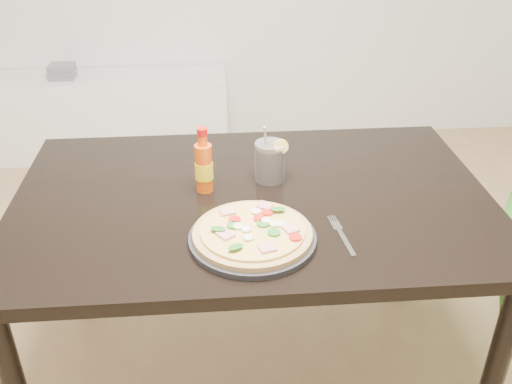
{
  "coord_description": "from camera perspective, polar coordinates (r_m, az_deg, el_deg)",
  "views": [
    {
      "loc": [
        -0.19,
        -1.26,
        1.6
      ],
      "look_at": [
        -0.08,
        0.07,
        0.83
      ],
      "focal_mm": 40.0,
      "sensor_mm": 36.0,
      "label": 1
    }
  ],
  "objects": [
    {
      "name": "cola_cup",
      "position": [
        1.74,
        1.41,
        2.99
      ],
      "size": [
        0.1,
        0.09,
        0.18
      ],
      "rotation": [
        0.0,
        0.0,
        -0.02
      ],
      "color": "black",
      "rests_on": "dining_table"
    },
    {
      "name": "pizza",
      "position": [
        1.47,
        -0.32,
        -4.01
      ],
      "size": [
        0.31,
        0.31,
        0.03
      ],
      "color": "tan",
      "rests_on": "plate"
    },
    {
      "name": "dining_table",
      "position": [
        1.72,
        -0.33,
        -2.7
      ],
      "size": [
        1.4,
        0.9,
        0.75
      ],
      "color": "black",
      "rests_on": "ground"
    },
    {
      "name": "plate",
      "position": [
        1.48,
        -0.35,
        -4.66
      ],
      "size": [
        0.33,
        0.33,
        0.02
      ],
      "primitive_type": "cylinder",
      "color": "#232326",
      "rests_on": "dining_table"
    },
    {
      "name": "media_console",
      "position": [
        3.64,
        -14.16,
        7.44
      ],
      "size": [
        1.4,
        0.34,
        0.5
      ],
      "primitive_type": "cube",
      "color": "white",
      "rests_on": "ground"
    },
    {
      "name": "hot_sauce_bottle",
      "position": [
        1.67,
        -5.23,
        2.56
      ],
      "size": [
        0.05,
        0.05,
        0.2
      ],
      "rotation": [
        0.0,
        0.0,
        0.07
      ],
      "color": "#DE500D",
      "rests_on": "dining_table"
    },
    {
      "name": "fork",
      "position": [
        1.52,
        8.5,
        -4.17
      ],
      "size": [
        0.04,
        0.19,
        0.0
      ],
      "rotation": [
        0.0,
        0.0,
        0.11
      ],
      "color": "silver",
      "rests_on": "dining_table"
    },
    {
      "name": "cd_stack",
      "position": [
        3.58,
        -18.81,
        11.35
      ],
      "size": [
        0.14,
        0.12,
        0.08
      ],
      "color": "slate",
      "rests_on": "media_console"
    }
  ]
}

